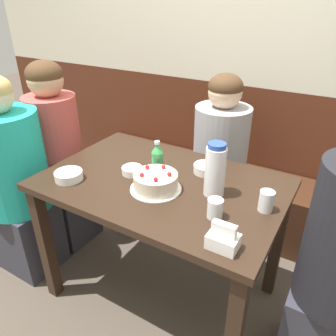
{
  "coord_description": "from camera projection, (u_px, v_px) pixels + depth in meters",
  "views": [
    {
      "loc": [
        0.73,
        -1.16,
        1.55
      ],
      "look_at": [
        0.01,
        0.05,
        0.8
      ],
      "focal_mm": 35.0,
      "sensor_mm": 36.0,
      "label": 1
    }
  ],
  "objects": [
    {
      "name": "person_teal_shirt",
      "position": [
        60.0,
        162.0,
        2.12
      ],
      "size": [
        0.34,
        0.31,
        1.23
      ],
      "color": "#33333D",
      "rests_on": "ground_plane"
    },
    {
      "name": "person_dark_striped",
      "position": [
        15.0,
        183.0,
        1.87
      ],
      "size": [
        0.38,
        0.38,
        1.21
      ],
      "color": "#33333D",
      "rests_on": "ground_plane"
    },
    {
      "name": "birthday_cake",
      "position": [
        156.0,
        182.0,
        1.5
      ],
      "size": [
        0.24,
        0.24,
        0.1
      ],
      "color": "white",
      "rests_on": "dining_table"
    },
    {
      "name": "glass_tumbler_short",
      "position": [
        215.0,
        208.0,
        1.31
      ],
      "size": [
        0.06,
        0.06,
        0.08
      ],
      "color": "silver",
      "rests_on": "dining_table"
    },
    {
      "name": "bench_seat",
      "position": [
        220.0,
        195.0,
        2.47
      ],
      "size": [
        2.2,
        0.38,
        0.43
      ],
      "color": "#381E11",
      "rests_on": "ground_plane"
    },
    {
      "name": "napkin_holder",
      "position": [
        223.0,
        239.0,
        1.16
      ],
      "size": [
        0.11,
        0.08,
        0.11
      ],
      "color": "white",
      "rests_on": "dining_table"
    },
    {
      "name": "person_grey_tee",
      "position": [
        219.0,
        165.0,
        2.14
      ],
      "size": [
        0.35,
        0.35,
        1.16
      ],
      "rotation": [
        0.0,
        0.0,
        -1.57
      ],
      "color": "#33333D",
      "rests_on": "ground_plane"
    },
    {
      "name": "bowl_side_dish",
      "position": [
        206.0,
        169.0,
        1.66
      ],
      "size": [
        0.12,
        0.12,
        0.04
      ],
      "color": "white",
      "rests_on": "dining_table"
    },
    {
      "name": "back_wall",
      "position": [
        245.0,
        47.0,
        2.15
      ],
      "size": [
        4.8,
        0.04,
        2.5
      ],
      "color": "#4C2314",
      "rests_on": "ground_plane"
    },
    {
      "name": "ground_plane",
      "position": [
        163.0,
        290.0,
        1.94
      ],
      "size": [
        12.0,
        12.0,
        0.0
      ],
      "primitive_type": "plane",
      "color": "#4C4238"
    },
    {
      "name": "soju_bottle",
      "position": [
        157.0,
        158.0,
        1.62
      ],
      "size": [
        0.06,
        0.06,
        0.17
      ],
      "color": "#388E4C",
      "rests_on": "dining_table"
    },
    {
      "name": "dining_table",
      "position": [
        162.0,
        200.0,
        1.64
      ],
      "size": [
        1.17,
        0.76,
        0.75
      ],
      "color": "black",
      "rests_on": "ground_plane"
    },
    {
      "name": "bowl_soup_white",
      "position": [
        132.0,
        170.0,
        1.65
      ],
      "size": [
        0.1,
        0.1,
        0.04
      ],
      "color": "white",
      "rests_on": "dining_table"
    },
    {
      "name": "water_pitcher",
      "position": [
        215.0,
        170.0,
        1.43
      ],
      "size": [
        0.09,
        0.09,
        0.25
      ],
      "color": "white",
      "rests_on": "dining_table"
    },
    {
      "name": "bowl_rice_small",
      "position": [
        69.0,
        176.0,
        1.59
      ],
      "size": [
        0.14,
        0.14,
        0.04
      ],
      "color": "white",
      "rests_on": "dining_table"
    },
    {
      "name": "glass_water_tall",
      "position": [
        266.0,
        201.0,
        1.35
      ],
      "size": [
        0.06,
        0.06,
        0.09
      ],
      "color": "silver",
      "rests_on": "dining_table"
    }
  ]
}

